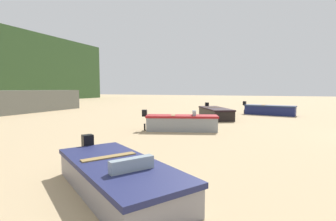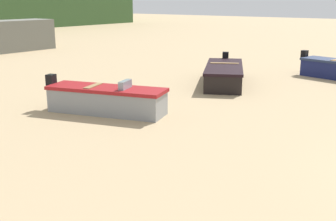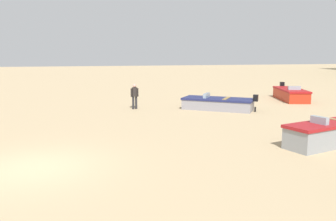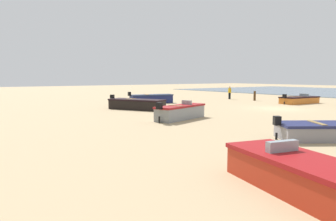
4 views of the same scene
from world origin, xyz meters
name	(u,v)px [view 2 (image 2 of 4)]	position (x,y,z in m)	size (l,w,h in m)	color
boat_black_2	(224,74)	(6.63, 10.38, 0.45)	(5.14, 3.81, 1.21)	black
boat_grey_3	(106,100)	(-0.48, 11.10, 0.48)	(2.47, 4.55, 1.25)	gray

